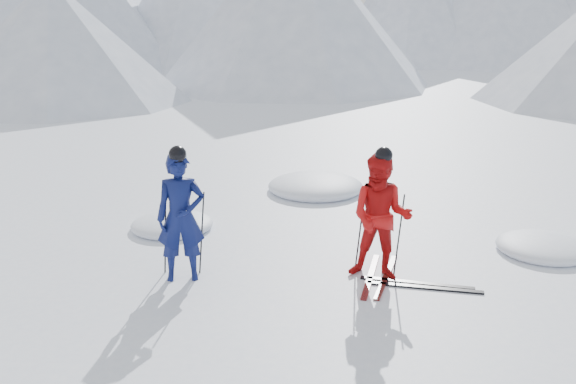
{
  "coord_description": "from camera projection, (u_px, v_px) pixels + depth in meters",
  "views": [
    {
      "loc": [
        -1.02,
        -9.11,
        3.93
      ],
      "look_at": [
        -1.89,
        0.5,
        1.1
      ],
      "focal_mm": 38.0,
      "sensor_mm": 36.0,
      "label": 1
    }
  ],
  "objects": [
    {
      "name": "pole_red_left",
      "position": [
        360.0,
        232.0,
        9.53
      ],
      "size": [
        0.13,
        0.1,
        1.3
      ],
      "primitive_type": "cylinder",
      "rotation": [
        0.06,
        0.08,
        0.0
      ],
      "color": "black",
      "rests_on": "ground"
    },
    {
      "name": "ski_worn_right",
      "position": [
        386.0,
        276.0,
        9.44
      ],
      "size": [
        0.47,
        1.68,
        0.03
      ],
      "primitive_type": "cube",
      "rotation": [
        0.0,
        0.0,
        -0.23
      ],
      "color": "black",
      "rests_on": "ground"
    },
    {
      "name": "ski_worn_left",
      "position": [
        371.0,
        276.0,
        9.46
      ],
      "size": [
        0.36,
        1.69,
        0.03
      ],
      "primitive_type": "cube",
      "rotation": [
        0.0,
        0.0,
        -0.16
      ],
      "color": "black",
      "rests_on": "ground"
    },
    {
      "name": "pole_blue_right",
      "position": [
        202.0,
        233.0,
        9.45
      ],
      "size": [
        0.13,
        0.08,
        1.32
      ],
      "primitive_type": "cylinder",
      "rotation": [
        -0.04,
        0.08,
        0.0
      ],
      "color": "black",
      "rests_on": "ground"
    },
    {
      "name": "pole_blue_left",
      "position": [
        165.0,
        234.0,
        9.4
      ],
      "size": [
        0.13,
        0.09,
        1.32
      ],
      "primitive_type": "cylinder",
      "rotation": [
        0.05,
        0.08,
        0.0
      ],
      "color": "black",
      "rests_on": "ground"
    },
    {
      "name": "ground",
      "position": [
        403.0,
        270.0,
        9.73
      ],
      "size": [
        160.0,
        160.0,
        0.0
      ],
      "primitive_type": "plane",
      "color": "white",
      "rests_on": "ground"
    },
    {
      "name": "ski_loose_b",
      "position": [
        425.0,
        288.0,
        9.06
      ],
      "size": [
        1.7,
        0.3,
        0.03
      ],
      "primitive_type": "cube",
      "rotation": [
        0.0,
        0.0,
        1.45
      ],
      "color": "black",
      "rests_on": "ground"
    },
    {
      "name": "skier_red",
      "position": [
        381.0,
        217.0,
        9.18
      ],
      "size": [
        1.08,
        0.91,
        1.96
      ],
      "primitive_type": "imported",
      "rotation": [
        0.0,
        0.0,
        -0.19
      ],
      "color": "#B80E0F",
      "rests_on": "ground"
    },
    {
      "name": "skier_blue",
      "position": [
        181.0,
        217.0,
        9.14
      ],
      "size": [
        0.81,
        0.63,
        1.98
      ],
      "primitive_type": "imported",
      "rotation": [
        0.0,
        0.0,
        0.24
      ],
      "color": "#0C154C",
      "rests_on": "ground"
    },
    {
      "name": "snow_lumps",
      "position": [
        328.0,
        208.0,
        12.82
      ],
      "size": [
        8.23,
        5.29,
        0.48
      ],
      "color": "white",
      "rests_on": "ground"
    },
    {
      "name": "ski_loose_a",
      "position": [
        417.0,
        283.0,
        9.21
      ],
      "size": [
        1.69,
        0.36,
        0.03
      ],
      "primitive_type": "cube",
      "rotation": [
        0.0,
        0.0,
        1.41
      ],
      "color": "black",
      "rests_on": "ground"
    },
    {
      "name": "pole_red_right",
      "position": [
        399.0,
        235.0,
        9.39
      ],
      "size": [
        0.13,
        0.09,
        1.3
      ],
      "primitive_type": "cylinder",
      "rotation": [
        -0.05,
        0.08,
        0.0
      ],
      "color": "black",
      "rests_on": "ground"
    }
  ]
}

